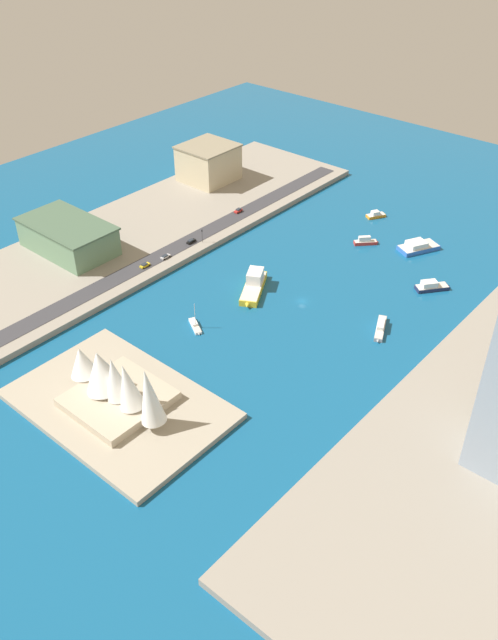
% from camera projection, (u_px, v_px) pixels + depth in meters
% --- Properties ---
extents(ground_plane, '(440.00, 440.00, 0.00)m').
position_uv_depth(ground_plane, '(302.00, 301.00, 271.68)').
color(ground_plane, '#145684').
extents(quay_east, '(70.00, 240.00, 2.58)m').
position_uv_depth(quay_east, '(149.00, 229.00, 319.86)').
color(quay_east, gray).
rests_on(quay_east, ground_plane).
extents(peninsula_point, '(71.50, 47.25, 2.00)m').
position_uv_depth(peninsula_point, '(119.00, 405.00, 219.84)').
color(peninsula_point, '#A89E89').
rests_on(peninsula_point, ground_plane).
extents(road_strip, '(9.05, 228.00, 0.15)m').
position_uv_depth(road_strip, '(185.00, 243.00, 306.09)').
color(road_strip, '#38383D').
rests_on(road_strip, quay_east).
extents(yacht_sleek_gray, '(9.59, 16.50, 3.34)m').
position_uv_depth(yacht_sleek_gray, '(381.00, 327.00, 254.64)').
color(yacht_sleek_gray, '#999EA3').
rests_on(yacht_sleek_gray, ground_plane).
extents(patrol_launch_navy, '(12.33, 13.87, 4.08)m').
position_uv_depth(patrol_launch_navy, '(431.00, 286.00, 277.94)').
color(patrol_launch_navy, '#1E284C').
rests_on(patrol_launch_navy, ground_plane).
extents(sailboat_small_white, '(10.53, 7.46, 11.24)m').
position_uv_depth(sailboat_small_white, '(195.00, 325.00, 256.58)').
color(sailboat_small_white, white).
rests_on(sailboat_small_white, ground_plane).
extents(catamaran_blue, '(15.91, 20.37, 4.44)m').
position_uv_depth(catamaran_blue, '(418.00, 246.00, 305.30)').
color(catamaran_blue, blue).
rests_on(catamaran_blue, ground_plane).
extents(tugboat_red, '(9.76, 10.15, 4.03)m').
position_uv_depth(tugboat_red, '(365.00, 241.00, 309.80)').
color(tugboat_red, red).
rests_on(tugboat_red, ground_plane).
extents(ferry_yellow_fast, '(18.27, 25.34, 7.51)m').
position_uv_depth(ferry_yellow_fast, '(254.00, 284.00, 277.04)').
color(ferry_yellow_fast, yellow).
rests_on(ferry_yellow_fast, ground_plane).
extents(water_taxi_orange, '(8.06, 10.37, 3.34)m').
position_uv_depth(water_taxi_orange, '(376.00, 215.00, 332.60)').
color(water_taxi_orange, orange).
rests_on(water_taxi_orange, ground_plane).
extents(office_block_beige, '(26.45, 27.52, 19.32)m').
position_uv_depth(office_block_beige, '(208.00, 163.00, 359.10)').
color(office_block_beige, '#C6B793').
rests_on(office_block_beige, quay_east).
extents(terminal_long_green, '(44.26, 25.72, 13.49)m').
position_uv_depth(terminal_long_green, '(68.00, 236.00, 297.22)').
color(terminal_long_green, slate).
rests_on(terminal_long_green, quay_east).
extents(taxi_yellow_cab, '(1.93, 4.76, 1.50)m').
position_uv_depth(taxi_yellow_cab, '(145.00, 265.00, 288.23)').
color(taxi_yellow_cab, black).
rests_on(taxi_yellow_cab, road_strip).
extents(suv_black, '(1.94, 4.98, 1.60)m').
position_uv_depth(suv_black, '(191.00, 241.00, 305.68)').
color(suv_black, black).
rests_on(suv_black, road_strip).
extents(pickup_red, '(2.11, 4.66, 1.75)m').
position_uv_depth(pickup_red, '(238.00, 210.00, 331.30)').
color(pickup_red, black).
rests_on(pickup_red, road_strip).
extents(sedan_silver, '(1.96, 4.89, 1.39)m').
position_uv_depth(sedan_silver, '(165.00, 257.00, 294.39)').
color(sedan_silver, black).
rests_on(sedan_silver, road_strip).
extents(traffic_light_waterfront, '(0.36, 0.36, 6.50)m').
position_uv_depth(traffic_light_waterfront, '(202.00, 234.00, 304.25)').
color(traffic_light_waterfront, black).
rests_on(traffic_light_waterfront, quay_east).
extents(opera_landmark, '(44.72, 29.71, 22.54)m').
position_uv_depth(opera_landmark, '(114.00, 383.00, 215.01)').
color(opera_landmark, '#BCAD93').
rests_on(opera_landmark, peninsula_point).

